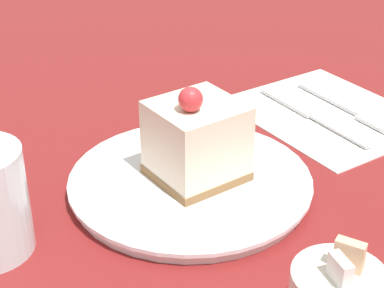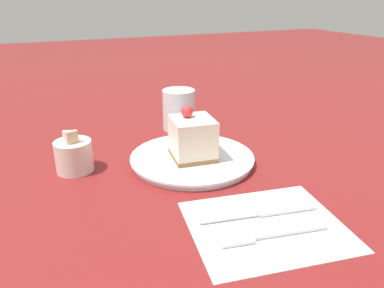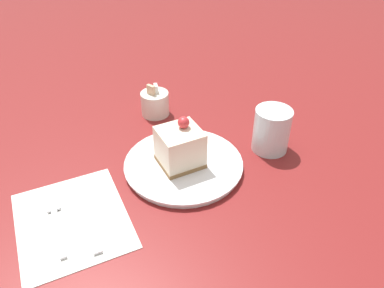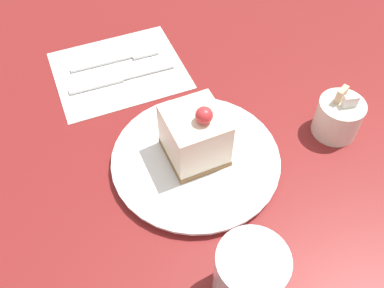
{
  "view_description": "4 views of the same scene",
  "coord_description": "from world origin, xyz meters",
  "px_view_note": "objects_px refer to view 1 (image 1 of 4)",
  "views": [
    {
      "loc": [
        0.36,
        0.37,
        0.34
      ],
      "look_at": [
        0.02,
        0.0,
        0.06
      ],
      "focal_mm": 60.0,
      "sensor_mm": 36.0,
      "label": 1
    },
    {
      "loc": [
        -0.58,
        0.25,
        0.3
      ],
      "look_at": [
        -0.01,
        -0.0,
        0.04
      ],
      "focal_mm": 35.0,
      "sensor_mm": 36.0,
      "label": 2
    },
    {
      "loc": [
        -0.3,
        -0.48,
        0.48
      ],
      "look_at": [
        0.02,
        -0.02,
        0.06
      ],
      "focal_mm": 35.0,
      "sensor_mm": 36.0,
      "label": 3
    },
    {
      "loc": [
        0.3,
        -0.2,
        0.48
      ],
      "look_at": [
        0.01,
        -0.01,
        0.04
      ],
      "focal_mm": 40.0,
      "sensor_mm": 36.0,
      "label": 4
    }
  ],
  "objects_px": {
    "fork": "(351,110)",
    "knife": "(303,110)",
    "plate": "(190,183)",
    "cake_slice": "(198,140)"
  },
  "relations": [
    {
      "from": "fork",
      "to": "knife",
      "type": "distance_m",
      "value": 0.06
    },
    {
      "from": "knife",
      "to": "cake_slice",
      "type": "bearing_deg",
      "value": 19.26
    },
    {
      "from": "knife",
      "to": "plate",
      "type": "bearing_deg",
      "value": 18.37
    },
    {
      "from": "knife",
      "to": "fork",
      "type": "bearing_deg",
      "value": 148.95
    },
    {
      "from": "cake_slice",
      "to": "plate",
      "type": "bearing_deg",
      "value": -6.28
    },
    {
      "from": "fork",
      "to": "knife",
      "type": "relative_size",
      "value": 0.86
    },
    {
      "from": "cake_slice",
      "to": "knife",
      "type": "xyz_separation_m",
      "value": [
        -0.2,
        -0.03,
        -0.05
      ]
    },
    {
      "from": "plate",
      "to": "cake_slice",
      "type": "relative_size",
      "value": 2.38
    },
    {
      "from": "fork",
      "to": "knife",
      "type": "xyz_separation_m",
      "value": [
        0.04,
        -0.04,
        0.0
      ]
    },
    {
      "from": "plate",
      "to": "knife",
      "type": "relative_size",
      "value": 1.31
    }
  ]
}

